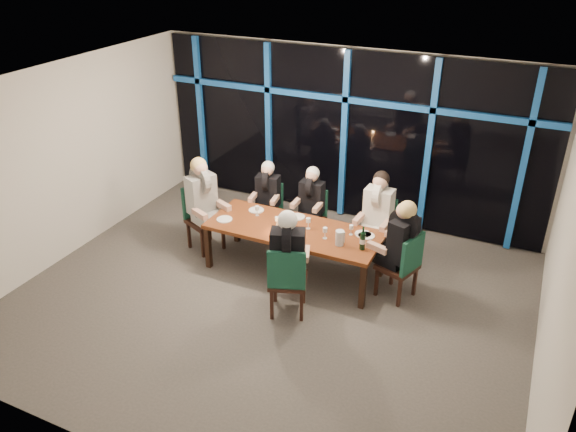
% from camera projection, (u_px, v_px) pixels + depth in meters
% --- Properties ---
extents(room, '(7.04, 7.00, 3.02)m').
position_uv_depth(room, '(268.00, 168.00, 7.06)').
color(room, '#5B5650').
rests_on(room, ground).
extents(window_wall, '(6.86, 0.43, 2.94)m').
position_uv_depth(window_wall, '(346.00, 133.00, 9.63)').
color(window_wall, black).
rests_on(window_wall, ground).
extents(dining_table, '(2.60, 1.00, 0.75)m').
position_uv_depth(dining_table, '(294.00, 232.00, 8.33)').
color(dining_table, brown).
rests_on(dining_table, ground).
extents(chair_far_left, '(0.48, 0.48, 0.91)m').
position_uv_depth(chair_far_left, '(269.00, 207.00, 9.46)').
color(chair_far_left, black).
rests_on(chair_far_left, ground).
extents(chair_far_mid, '(0.43, 0.43, 0.92)m').
position_uv_depth(chair_far_mid, '(312.00, 213.00, 9.24)').
color(chair_far_mid, black).
rests_on(chair_far_mid, ground).
extents(chair_far_right, '(0.51, 0.51, 1.03)m').
position_uv_depth(chair_far_right, '(378.00, 226.00, 8.72)').
color(chair_far_right, black).
rests_on(chair_far_right, ground).
extents(chair_end_left, '(0.66, 0.66, 1.07)m').
position_uv_depth(chair_end_left, '(201.00, 214.00, 9.04)').
color(chair_end_left, black).
rests_on(chair_end_left, ground).
extents(chair_end_right, '(0.61, 0.61, 1.04)m').
position_uv_depth(chair_end_right, '(403.00, 263.00, 7.76)').
color(chair_end_right, black).
rests_on(chair_end_right, ground).
extents(chair_near_mid, '(0.64, 0.64, 1.08)m').
position_uv_depth(chair_near_mid, '(287.00, 278.00, 7.40)').
color(chair_near_mid, black).
rests_on(chair_near_mid, ground).
extents(diner_far_left, '(0.49, 0.60, 0.89)m').
position_uv_depth(diner_far_left, '(267.00, 189.00, 9.23)').
color(diner_far_left, black).
rests_on(diner_far_left, ground).
extents(diner_far_mid, '(0.46, 0.57, 0.90)m').
position_uv_depth(diner_far_mid, '(311.00, 195.00, 9.00)').
color(diner_far_mid, black).
rests_on(diner_far_mid, ground).
extents(diner_far_right, '(0.53, 0.66, 1.00)m').
position_uv_depth(diner_far_right, '(378.00, 205.00, 8.46)').
color(diner_far_right, white).
rests_on(diner_far_right, ground).
extents(diner_end_left, '(0.74, 0.67, 1.05)m').
position_uv_depth(diner_end_left, '(203.00, 192.00, 8.78)').
color(diner_end_left, black).
rests_on(diner_end_left, ground).
extents(diner_end_right, '(0.71, 0.62, 1.01)m').
position_uv_depth(diner_end_right, '(401.00, 235.00, 7.63)').
color(diner_end_right, black).
rests_on(diner_end_right, ground).
extents(diner_near_mid, '(0.65, 0.73, 1.05)m').
position_uv_depth(diner_near_mid, '(288.00, 247.00, 7.28)').
color(diner_near_mid, black).
rests_on(diner_near_mid, ground).
extents(plate_far_left, '(0.24, 0.24, 0.01)m').
position_uv_depth(plate_far_left, '(256.00, 210.00, 8.81)').
color(plate_far_left, white).
rests_on(plate_far_left, dining_table).
extents(plate_far_mid, '(0.24, 0.24, 0.01)m').
position_uv_depth(plate_far_mid, '(297.00, 217.00, 8.60)').
color(plate_far_mid, white).
rests_on(plate_far_mid, dining_table).
extents(plate_far_right, '(0.24, 0.24, 0.01)m').
position_uv_depth(plate_far_right, '(363.00, 234.00, 8.13)').
color(plate_far_right, white).
rests_on(plate_far_right, dining_table).
extents(plate_end_left, '(0.24, 0.24, 0.01)m').
position_uv_depth(plate_end_left, '(224.00, 219.00, 8.53)').
color(plate_end_left, white).
rests_on(plate_end_left, dining_table).
extents(plate_end_right, '(0.24, 0.24, 0.01)m').
position_uv_depth(plate_end_right, '(366.00, 236.00, 8.08)').
color(plate_end_right, white).
rests_on(plate_end_right, dining_table).
extents(plate_near_mid, '(0.24, 0.24, 0.01)m').
position_uv_depth(plate_near_mid, '(292.00, 243.00, 7.91)').
color(plate_near_mid, white).
rests_on(plate_near_mid, dining_table).
extents(wine_bottle, '(0.08, 0.08, 0.35)m').
position_uv_depth(wine_bottle, '(363.00, 241.00, 7.71)').
color(wine_bottle, black).
rests_on(wine_bottle, dining_table).
extents(water_pitcher, '(0.14, 0.12, 0.22)m').
position_uv_depth(water_pitcher, '(340.00, 238.00, 7.82)').
color(water_pitcher, silver).
rests_on(water_pitcher, dining_table).
extents(tea_light, '(0.05, 0.05, 0.03)m').
position_uv_depth(tea_light, '(276.00, 232.00, 8.17)').
color(tea_light, '#FF9D4C').
rests_on(tea_light, dining_table).
extents(wine_glass_a, '(0.06, 0.06, 0.15)m').
position_uv_depth(wine_glass_a, '(277.00, 219.00, 8.30)').
color(wine_glass_a, silver).
rests_on(wine_glass_a, dining_table).
extents(wine_glass_b, '(0.07, 0.07, 0.18)m').
position_uv_depth(wine_glass_b, '(308.00, 221.00, 8.23)').
color(wine_glass_b, white).
rests_on(wine_glass_b, dining_table).
extents(wine_glass_c, '(0.07, 0.07, 0.17)m').
position_uv_depth(wine_glass_c, '(325.00, 231.00, 7.97)').
color(wine_glass_c, white).
rests_on(wine_glass_c, dining_table).
extents(wine_glass_d, '(0.06, 0.06, 0.16)m').
position_uv_depth(wine_glass_d, '(257.00, 209.00, 8.61)').
color(wine_glass_d, white).
rests_on(wine_glass_d, dining_table).
extents(wine_glass_e, '(0.06, 0.06, 0.16)m').
position_uv_depth(wine_glass_e, '(351.00, 228.00, 8.08)').
color(wine_glass_e, silver).
rests_on(wine_glass_e, dining_table).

